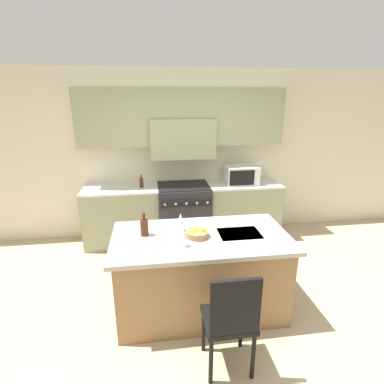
% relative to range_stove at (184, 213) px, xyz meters
% --- Properties ---
extents(ground_plane, '(10.00, 10.00, 0.00)m').
position_rel_range_stove_xyz_m(ground_plane, '(0.00, -1.95, -0.47)').
color(ground_plane, tan).
extents(back_cabinetry, '(10.00, 0.46, 2.70)m').
position_rel_range_stove_xyz_m(back_cabinetry, '(0.00, 0.28, 1.12)').
color(back_cabinetry, beige).
rests_on(back_cabinetry, ground_plane).
extents(back_counter, '(3.13, 0.62, 0.92)m').
position_rel_range_stove_xyz_m(back_counter, '(0.00, 0.02, -0.00)').
color(back_counter, gray).
rests_on(back_counter, ground_plane).
extents(range_stove, '(0.82, 0.70, 0.93)m').
position_rel_range_stove_xyz_m(range_stove, '(0.00, 0.00, 0.00)').
color(range_stove, '#2D2D33').
rests_on(range_stove, ground_plane).
extents(microwave, '(0.51, 0.41, 0.29)m').
position_rel_range_stove_xyz_m(microwave, '(0.94, 0.02, 0.60)').
color(microwave, silver).
rests_on(microwave, back_counter).
extents(kitchen_island, '(1.85, 0.97, 0.89)m').
position_rel_range_stove_xyz_m(kitchen_island, '(-0.01, -1.72, -0.01)').
color(kitchen_island, olive).
rests_on(kitchen_island, ground_plane).
extents(island_chair, '(0.42, 0.40, 0.99)m').
position_rel_range_stove_xyz_m(island_chair, '(0.10, -2.57, 0.09)').
color(island_chair, black).
rests_on(island_chair, ground_plane).
extents(wine_bottle, '(0.09, 0.09, 0.25)m').
position_rel_range_stove_xyz_m(wine_bottle, '(-0.59, -1.62, 0.52)').
color(wine_bottle, '#422314').
rests_on(wine_bottle, kitchen_island).
extents(wine_glass_near, '(0.07, 0.07, 0.20)m').
position_rel_range_stove_xyz_m(wine_glass_near, '(-0.22, -1.92, 0.56)').
color(wine_glass_near, white).
rests_on(wine_glass_near, kitchen_island).
extents(wine_glass_far, '(0.07, 0.07, 0.20)m').
position_rel_range_stove_xyz_m(wine_glass_far, '(-0.21, -1.56, 0.56)').
color(wine_glass_far, white).
rests_on(wine_glass_far, kitchen_island).
extents(fruit_bowl, '(0.24, 0.24, 0.09)m').
position_rel_range_stove_xyz_m(fruit_bowl, '(-0.05, -1.73, 0.46)').
color(fruit_bowl, '#996B47').
rests_on(fruit_bowl, kitchen_island).
extents(oil_bottle_on_counter, '(0.06, 0.06, 0.21)m').
position_rel_range_stove_xyz_m(oil_bottle_on_counter, '(-0.66, 0.01, 0.54)').
color(oil_bottle_on_counter, '#422314').
rests_on(oil_bottle_on_counter, back_counter).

